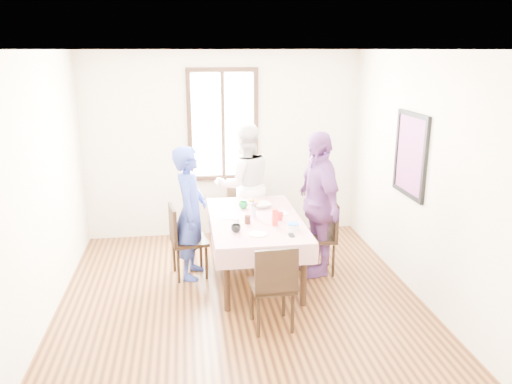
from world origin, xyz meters
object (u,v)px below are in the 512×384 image
Objects in this scene: person_far at (244,185)px; chair_left at (189,241)px; person_left at (190,213)px; person_right at (317,204)px; chair_near at (272,285)px; dining_table at (255,248)px; chair_right at (318,237)px; chair_far at (244,212)px.

chair_left is at bearing 40.90° from person_far.
person_right is (1.54, -0.11, 0.08)m from person_left.
chair_left is 1.00× the size of chair_near.
dining_table is 1.85× the size of chair_near.
person_right reaches higher than chair_near.
dining_table is 0.97× the size of person_far.
chair_left is 0.56× the size of person_left.
person_right is (-0.02, 0.00, 0.44)m from chair_right.
dining_table is 1.85× the size of chair_left.
person_far reaches higher than person_left.
person_right is (0.77, 0.05, 0.52)m from dining_table.
person_left is at bearing 41.66° from person_far.
chair_left is at bearing 91.52° from chair_right.
chair_left is 1.54m from chair_near.
chair_far is 0.41m from person_far.
person_left is at bearing 117.23° from chair_near.
person_far is 1.33m from person_right.
chair_far is (0.79, 1.00, 0.00)m from chair_left.
chair_left is 1.59m from chair_right.
person_far reaches higher than chair_left.
person_far is (0.00, -0.02, 0.41)m from chair_far.
person_far reaches higher than chair_far.
person_right is at bearing 119.58° from chair_far.
chair_far is at bearing -100.12° from person_far.
chair_near is at bearing -137.65° from person_left.
chair_right is 0.56× the size of person_left.
person_far is at bearing -26.24° from person_left.
person_far is at bearing -152.14° from person_right.
chair_far is (-0.79, 1.11, 0.00)m from chair_right.
chair_near is (0.00, -2.32, 0.00)m from chair_far.
person_left is 1.55m from person_right.
person_right is at bearing 54.37° from chair_near.
chair_near is 1.50m from person_right.
chair_far is 0.53× the size of person_far.
chair_right is (0.79, 0.05, 0.08)m from dining_table.
chair_far and chair_near have the same top height.
person_right reaches higher than chair_right.
person_far is (0.00, 1.14, 0.49)m from dining_table.
person_far is at bearing 84.68° from chair_far.
person_left is (-0.77, 1.32, 0.36)m from chair_near.
chair_right is at bearing 116.03° from person_far.
chair_right is 0.44m from person_right.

